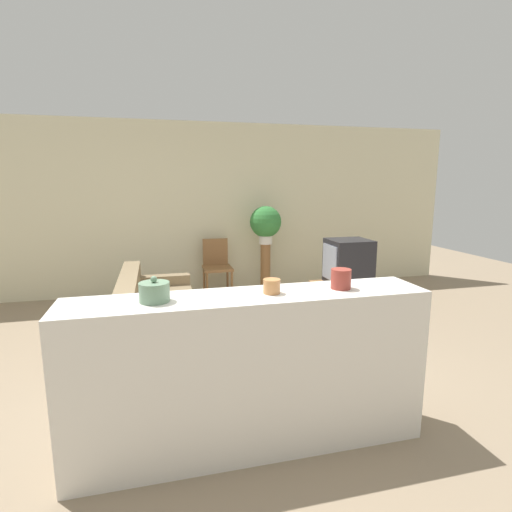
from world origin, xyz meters
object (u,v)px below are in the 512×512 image
Objects in this scene: couch at (156,314)px; decorative_bowl at (154,292)px; television at (348,261)px; potted_plant at (266,223)px; wooden_chair at (217,264)px.

decorative_bowl reaches higher than couch.
decorative_bowl is at bearing -136.97° from television.
potted_plant is 4.00m from decorative_bowl.
wooden_chair is at bearing 172.95° from potted_plant.
potted_plant reaches higher than wooden_chair.
television is 0.66× the size of wooden_chair.
decorative_bowl is at bearing -115.09° from potted_plant.
television is at bearing 3.11° from couch.
couch is 2.42m from potted_plant.
television is (2.47, 0.13, 0.47)m from couch.
couch is at bearing -121.16° from wooden_chair.
wooden_chair is 1.49× the size of potted_plant.
potted_plant reaches higher than couch.
potted_plant is (0.77, -0.10, 0.64)m from wooden_chair.
couch is 2.52m from television.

